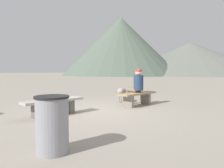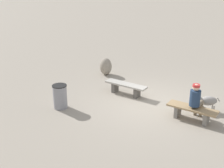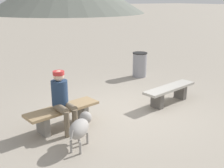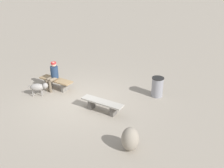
{
  "view_description": "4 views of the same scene",
  "coord_description": "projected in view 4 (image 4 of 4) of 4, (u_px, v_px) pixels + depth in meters",
  "views": [
    {
      "loc": [
        -3.19,
        -5.39,
        1.23
      ],
      "look_at": [
        1.56,
        1.36,
        0.68
      ],
      "focal_mm": 33.31,
      "sensor_mm": 36.0,
      "label": 1
    },
    {
      "loc": [
        5.8,
        -8.19,
        4.72
      ],
      "look_at": [
        -1.09,
        -0.92,
        0.76
      ],
      "focal_mm": 48.84,
      "sensor_mm": 36.0,
      "label": 2
    },
    {
      "loc": [
        3.58,
        5.02,
        2.65
      ],
      "look_at": [
        0.38,
        -0.13,
        0.74
      ],
      "focal_mm": 44.06,
      "sensor_mm": 36.0,
      "label": 3
    },
    {
      "loc": [
        -7.23,
        6.37,
        5.26
      ],
      "look_at": [
        -1.01,
        -0.82,
        0.77
      ],
      "focal_mm": 42.13,
      "sensor_mm": 36.0,
      "label": 4
    }
  ],
  "objects": [
    {
      "name": "ground",
      "position": [
        81.0,
        101.0,
        10.89
      ],
      "size": [
        210.0,
        210.0,
        0.06
      ],
      "primitive_type": "cube",
      "color": "#9E9384"
    },
    {
      "name": "dog",
      "position": [
        39.0,
        87.0,
        11.12
      ],
      "size": [
        0.7,
        0.68,
        0.58
      ],
      "rotation": [
        0.0,
        0.0,
        3.9
      ],
      "color": "gray",
      "rests_on": "ground"
    },
    {
      "name": "bench_left",
      "position": [
        102.0,
        104.0,
        9.95
      ],
      "size": [
        1.73,
        0.68,
        0.45
      ],
      "rotation": [
        0.0,
        0.0,
        0.18
      ],
      "color": "#605B56",
      "rests_on": "ground"
    },
    {
      "name": "boulder",
      "position": [
        130.0,
        139.0,
        7.89
      ],
      "size": [
        0.78,
        0.78,
        0.78
      ],
      "primitive_type": "ellipsoid",
      "rotation": [
        0.0,
        0.0,
        5.32
      ],
      "color": "gray",
      "rests_on": "ground"
    },
    {
      "name": "bench_right",
      "position": [
        56.0,
        82.0,
        11.75
      ],
      "size": [
        1.66,
        0.73,
        0.46
      ],
      "rotation": [
        0.0,
        0.0,
        0.18
      ],
      "color": "gray",
      "rests_on": "ground"
    },
    {
      "name": "trash_bin",
      "position": [
        157.0,
        87.0,
        11.06
      ],
      "size": [
        0.51,
        0.51,
        0.85
      ],
      "color": "gray",
      "rests_on": "ground"
    },
    {
      "name": "seated_person",
      "position": [
        53.0,
        74.0,
        11.54
      ],
      "size": [
        0.38,
        0.64,
        1.26
      ],
      "rotation": [
        0.0,
        0.0,
        0.12
      ],
      "color": "navy",
      "rests_on": "ground"
    }
  ]
}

